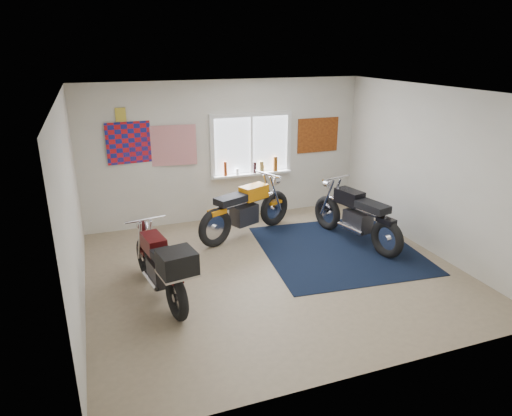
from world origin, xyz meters
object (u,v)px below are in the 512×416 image
object	(u,v)px
black_chrome_bike	(356,217)
navy_rug	(338,249)
maroon_tourer	(162,266)
yellow_triumph	(246,211)

from	to	relation	value
black_chrome_bike	navy_rug	bearing A→B (deg)	100.30
black_chrome_bike	maroon_tourer	size ratio (longest dim) A/B	1.07
navy_rug	maroon_tourer	size ratio (longest dim) A/B	1.34
black_chrome_bike	maroon_tourer	xyz separation A→B (m)	(-3.47, -0.83, 0.04)
navy_rug	maroon_tourer	bearing A→B (deg)	-168.07
yellow_triumph	black_chrome_bike	size ratio (longest dim) A/B	0.97
yellow_triumph	maroon_tourer	xyz separation A→B (m)	(-1.78, -1.79, 0.04)
yellow_triumph	black_chrome_bike	bearing A→B (deg)	-52.84
black_chrome_bike	maroon_tourer	bearing A→B (deg)	90.02
yellow_triumph	maroon_tourer	size ratio (longest dim) A/B	1.03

